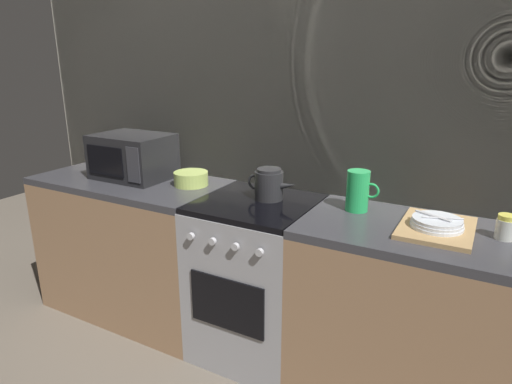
{
  "coord_description": "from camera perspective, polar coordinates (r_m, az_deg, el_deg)",
  "views": [
    {
      "loc": [
        1.05,
        -1.91,
        1.62
      ],
      "look_at": [
        -0.0,
        0.0,
        0.95
      ],
      "focal_mm": 30.8,
      "sensor_mm": 36.0,
      "label": 1
    }
  ],
  "objects": [
    {
      "name": "counter_left",
      "position": [
        2.97,
        -15.48,
        -6.76
      ],
      "size": [
        1.2,
        0.6,
        0.9
      ],
      "color": "#997251",
      "rests_on": "ground_plane"
    },
    {
      "name": "back_wall",
      "position": [
        2.5,
        3.64,
        7.4
      ],
      "size": [
        3.6,
        0.05,
        2.4
      ],
      "color": "#B2AD9E",
      "rests_on": "ground_plane"
    },
    {
      "name": "spice_jar",
      "position": [
        2.08,
        29.67,
        -4.0
      ],
      "size": [
        0.08,
        0.08,
        0.1
      ],
      "color": "silver",
      "rests_on": "counter_right"
    },
    {
      "name": "pitcher",
      "position": [
        2.18,
        13.1,
        0.15
      ],
      "size": [
        0.16,
        0.11,
        0.2
      ],
      "color": "green",
      "rests_on": "counter_right"
    },
    {
      "name": "counter_right",
      "position": [
        2.24,
        21.44,
        -15.67
      ],
      "size": [
        1.2,
        0.6,
        0.9
      ],
      "color": "#997251",
      "rests_on": "ground_plane"
    },
    {
      "name": "ground_plane",
      "position": [
        2.72,
        0.04,
        -19.53
      ],
      "size": [
        8.0,
        8.0,
        0.0
      ],
      "primitive_type": "plane",
      "color": "#6B6054"
    },
    {
      "name": "stove_unit",
      "position": [
        2.47,
        0.02,
        -11.17
      ],
      "size": [
        0.6,
        0.63,
        0.9
      ],
      "color": "#9E9EA3",
      "rests_on": "ground_plane"
    },
    {
      "name": "mixing_bowl",
      "position": [
        2.6,
        -8.44,
        1.74
      ],
      "size": [
        0.2,
        0.2,
        0.08
      ],
      "primitive_type": "cylinder",
      "color": "#B7D166",
      "rests_on": "counter_left"
    },
    {
      "name": "microwave",
      "position": [
        2.82,
        -15.7,
        4.49
      ],
      "size": [
        0.46,
        0.35,
        0.27
      ],
      "color": "black",
      "rests_on": "counter_left"
    },
    {
      "name": "kettle",
      "position": [
        2.31,
        1.71,
        1.0
      ],
      "size": [
        0.28,
        0.15,
        0.17
      ],
      "color": "#262628",
      "rests_on": "stove_unit"
    },
    {
      "name": "dish_pile",
      "position": [
        2.06,
        22.43,
        -4.06
      ],
      "size": [
        0.3,
        0.4,
        0.07
      ],
      "color": "tan",
      "rests_on": "counter_right"
    }
  ]
}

